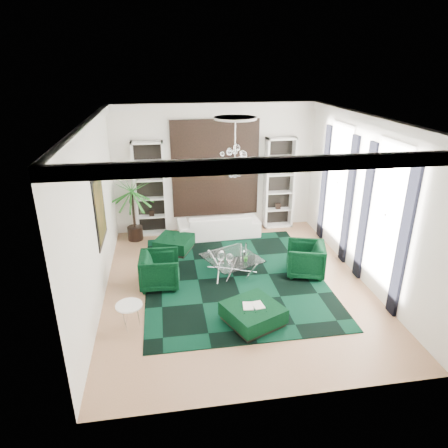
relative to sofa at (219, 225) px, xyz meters
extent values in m
cube|color=#AA7C59|center=(0.00, -2.85, -0.36)|extent=(6.00, 7.00, 0.02)
cube|color=white|center=(0.00, -2.85, 3.46)|extent=(6.00, 7.00, 0.02)
cube|color=white|center=(0.00, 0.66, 1.55)|extent=(6.00, 0.02, 3.80)
cube|color=white|center=(0.00, -6.36, 1.55)|extent=(6.00, 0.02, 3.80)
cube|color=white|center=(-3.01, -2.85, 1.55)|extent=(0.02, 7.00, 3.80)
cube|color=white|center=(3.01, -2.85, 1.55)|extent=(0.02, 7.00, 3.80)
cylinder|color=white|center=(0.00, -2.55, 3.42)|extent=(0.90, 0.90, 0.05)
cube|color=black|center=(0.00, 0.61, 1.55)|extent=(2.50, 0.06, 2.80)
cube|color=black|center=(-2.97, -2.25, 1.50)|extent=(0.04, 1.30, 1.60)
cube|color=white|center=(2.99, -3.75, 1.55)|extent=(0.03, 1.10, 2.90)
cube|color=black|center=(2.96, -4.53, 1.30)|extent=(0.07, 0.30, 3.25)
cube|color=black|center=(2.96, -2.97, 1.30)|extent=(0.07, 0.30, 3.25)
cube|color=white|center=(2.99, -1.35, 1.55)|extent=(0.03, 1.10, 2.90)
cube|color=black|center=(2.96, -2.13, 1.30)|extent=(0.07, 0.30, 3.25)
cube|color=black|center=(2.96, -0.57, 1.30)|extent=(0.07, 0.30, 3.25)
cube|color=black|center=(0.00, -2.55, -0.34)|extent=(4.20, 5.00, 0.02)
imported|color=white|center=(0.00, 0.00, 0.00)|extent=(2.43, 1.03, 0.70)
imported|color=black|center=(-1.75, -2.65, 0.06)|extent=(0.94, 0.91, 0.81)
imported|color=black|center=(1.75, -2.65, 0.06)|extent=(1.11, 1.09, 0.81)
cube|color=black|center=(-1.35, -0.85, -0.15)|extent=(1.19, 1.19, 0.40)
cube|color=black|center=(0.05, -4.40, -0.15)|extent=(1.32, 1.32, 0.40)
cube|color=white|center=(0.05, -4.40, 0.07)|extent=(0.42, 0.28, 0.03)
cylinder|color=white|center=(-2.35, -4.15, -0.10)|extent=(0.60, 0.60, 0.50)
imported|color=#216C20|center=(0.30, -2.55, 0.18)|extent=(0.16, 0.15, 0.24)
camera|label=1|loc=(-1.56, -10.88, 4.51)|focal=32.00mm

